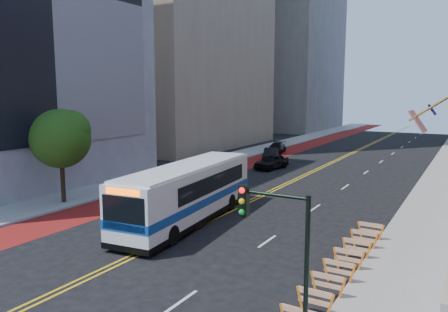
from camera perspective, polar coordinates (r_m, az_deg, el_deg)
name	(u,v)px	position (r m, az deg, el deg)	size (l,w,h in m)	color
ground	(123,261)	(21.95, -13.05, -13.21)	(160.00, 160.00, 0.00)	black
sidewalk_left	(223,159)	(52.45, -0.17, -0.41)	(4.00, 140.00, 0.15)	gray
sidewalk_right	(445,179)	(45.52, 26.95, -2.64)	(4.00, 140.00, 0.15)	gray
bus_lane_paint	(252,162)	(50.63, 3.65, -0.82)	(3.60, 140.00, 0.01)	maroon
center_line_inner	(318,168)	(47.69, 12.20, -1.55)	(0.14, 140.00, 0.01)	gold
center_line_outer	(321,168)	(47.58, 12.61, -1.59)	(0.14, 140.00, 0.01)	gold
lane_dashes	(381,162)	(54.19, 19.84, -0.69)	(0.14, 98.20, 0.01)	silver
construction_barriers	(344,262)	(20.13, 15.38, -13.25)	(1.42, 10.91, 1.00)	orange
street_tree	(61,136)	(32.98, -20.46, 2.43)	(4.20, 4.20, 6.70)	black
traffic_signal	(278,240)	(12.93, 7.02, -10.89)	(2.21, 0.34, 5.07)	black
transit_bus	(189,192)	(27.28, -4.56, -4.67)	(4.22, 13.27, 3.58)	silver
car_a	(271,162)	(46.28, 6.22, -0.72)	(1.86, 4.63, 1.58)	black
car_b	(271,154)	(52.24, 6.12, 0.23)	(1.54, 4.41, 1.45)	black
car_c	(277,148)	(58.55, 6.88, 1.04)	(1.93, 4.76, 1.38)	black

